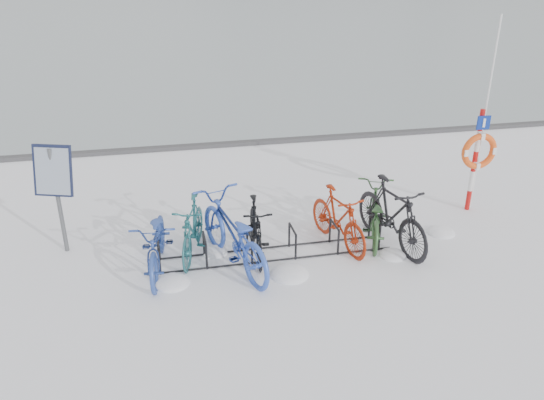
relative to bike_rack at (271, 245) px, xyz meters
The scene contains 13 objects.
ground 0.18m from the bike_rack, ahead, with size 900.00×900.00×0.00m, color white.
quay_edge 5.90m from the bike_rack, 90.00° to the left, with size 400.00×0.25×0.10m, color #3F3F42.
bike_rack is the anchor object (origin of this frame).
info_board 3.61m from the bike_rack, 165.62° to the left, with size 0.66×0.42×1.85m.
lifebuoy_station 4.36m from the bike_rack, 11.92° to the left, with size 0.70×0.22×3.63m.
bike_0 1.83m from the bike_rack, behind, with size 0.65×1.88×0.99m, color #2B4799.
bike_1 1.32m from the bike_rack, 164.84° to the left, with size 0.46×1.64×0.99m, color #1E585E.
bike_2 0.78m from the bike_rack, 165.60° to the right, with size 0.77×2.22×1.17m, color blue.
bike_3 0.40m from the bike_rack, 152.39° to the left, with size 0.45×1.60×0.96m, color black.
bike_4 1.24m from the bike_rack, ahead, with size 0.48×1.69×1.02m, color #9B250C.
bike_5 1.94m from the bike_rack, ahead, with size 0.63×1.80×0.95m, color #2C532A.
bike_6 2.10m from the bike_rack, ahead, with size 0.55×1.96×1.18m, color black.
snow_drifts 0.56m from the bike_rack, 38.84° to the right, with size 5.30×1.46×0.21m.
Camera 1 is at (-1.61, -7.46, 4.37)m, focal length 35.00 mm.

